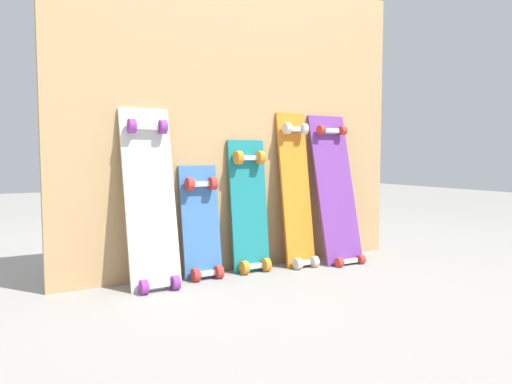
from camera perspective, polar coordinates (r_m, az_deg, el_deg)
name	(u,v)px	position (r m, az deg, el deg)	size (l,w,h in m)	color
ground_plane	(249,270)	(2.43, -0.84, -9.29)	(12.00, 12.00, 0.00)	gray
plywood_wall_panel	(242,123)	(2.43, -1.69, 8.25)	(1.88, 0.04, 1.48)	tan
skateboard_white	(151,205)	(2.12, -12.41, -1.57)	(0.22, 0.23, 0.85)	silver
skateboard_blue	(202,229)	(2.26, -6.51, -4.36)	(0.19, 0.15, 0.59)	#386BAD
skateboard_teal	(249,212)	(2.37, -0.84, -2.38)	(0.20, 0.15, 0.71)	#197A7F
skateboard_orange	(297,196)	(2.49, 4.87, -0.45)	(0.17, 0.19, 0.86)	orange
skateboard_purple	(336,196)	(2.61, 9.57, -0.43)	(0.24, 0.25, 0.86)	#6B338C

